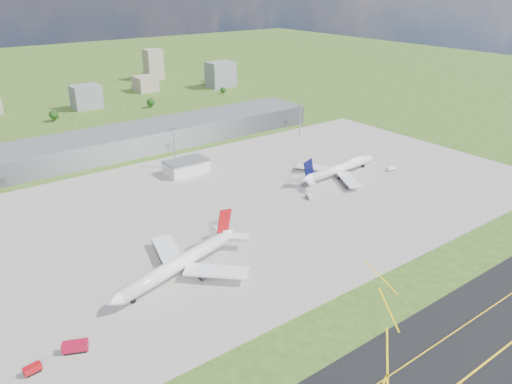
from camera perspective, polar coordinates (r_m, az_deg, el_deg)
ground at (r=363.01m, az=-13.21°, el=4.07°), size 1400.00×1400.00×0.00m
taxiway at (r=185.83m, az=24.38°, el=-17.65°), size 1400.00×60.00×0.06m
apron at (r=277.33m, az=-1.82°, el=-1.36°), size 360.00×190.00×0.08m
terminal at (r=373.95m, az=-14.27°, el=5.74°), size 300.00×42.00×15.00m
ops_building at (r=323.19m, az=-7.97°, el=2.84°), size 26.00×16.00×8.00m
mast_center at (r=331.39m, az=-9.39°, el=5.78°), size 3.50×2.00×25.90m
mast_east at (r=391.92m, az=5.08°, el=8.72°), size 3.50×2.00×25.90m
airliner_red_twin at (r=214.09m, az=-8.56°, el=-8.01°), size 71.28×54.44×19.92m
airliner_blue_quad at (r=320.22m, az=9.65°, el=2.71°), size 67.74×53.07×17.69m
fire_truck at (r=184.96m, az=-19.95°, el=-16.32°), size 8.93×6.36×3.70m
crash_tender at (r=181.93m, az=-24.18°, el=-18.02°), size 5.66×2.99×2.88m
tug_yellow at (r=237.11m, az=-4.03°, el=-5.68°), size 4.52×3.98×1.92m
van_white_near at (r=284.76m, az=6.11°, el=-0.51°), size 4.16×5.87×2.72m
van_white_far at (r=336.31m, az=15.18°, el=2.57°), size 5.35×3.15×2.58m
bldg_c at (r=512.01m, az=-18.83°, el=10.26°), size 26.00×20.00×22.00m
bldg_ce at (r=577.58m, az=-12.53°, el=11.99°), size 22.00×24.00×16.00m
bldg_e at (r=588.27m, az=-4.06°, el=13.26°), size 30.00×22.00×28.00m
bldg_tall_e at (r=646.15m, az=-11.65°, el=14.12°), size 20.00×18.00×36.00m
tree_c at (r=474.16m, az=-22.12°, el=8.18°), size 8.10×8.10×9.90m
tree_e at (r=499.07m, az=-11.94°, el=10.03°), size 7.65×7.65×9.35m
tree_far_e at (r=550.50m, az=-3.79°, el=11.58°), size 6.30×6.30×7.70m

